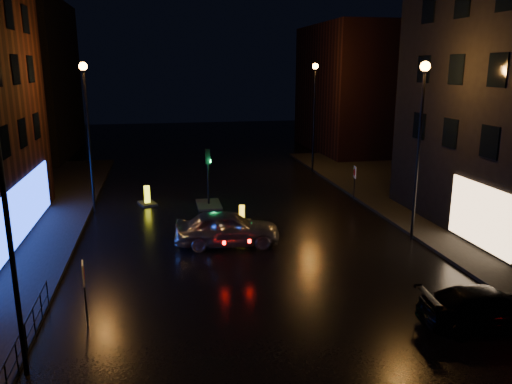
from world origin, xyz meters
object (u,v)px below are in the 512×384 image
(traffic_signal, at_px, (209,197))
(road_sign_right, at_px, (355,175))
(silver_hatchback, at_px, (227,228))
(dark_sedan, at_px, (489,308))
(bollard_far, at_px, (147,200))
(bollard_near, at_px, (242,219))
(road_sign_left, at_px, (84,279))

(traffic_signal, bearing_deg, road_sign_right, -4.56)
(silver_hatchback, relative_size, dark_sedan, 1.09)
(silver_hatchback, xyz_separation_m, bollard_far, (-3.81, 7.97, -0.57))
(traffic_signal, relative_size, silver_hatchback, 0.71)
(traffic_signal, xyz_separation_m, dark_sedan, (7.35, -16.12, 0.15))
(silver_hatchback, bearing_deg, road_sign_right, -48.74)
(dark_sedan, relative_size, road_sign_right, 2.03)
(traffic_signal, distance_m, road_sign_right, 9.05)
(silver_hatchback, xyz_separation_m, bollard_near, (1.22, 3.15, -0.61))
(traffic_signal, xyz_separation_m, silver_hatchback, (0.17, -6.99, 0.32))
(bollard_near, distance_m, road_sign_right, 8.30)
(traffic_signal, distance_m, road_sign_left, 14.65)
(traffic_signal, height_order, dark_sedan, traffic_signal)
(road_sign_left, bearing_deg, silver_hatchback, 42.54)
(bollard_near, bearing_deg, dark_sedan, -43.05)
(dark_sedan, xyz_separation_m, road_sign_left, (-12.65, 2.51, 1.00))
(traffic_signal, bearing_deg, silver_hatchback, -88.59)
(bollard_far, bearing_deg, silver_hatchback, -82.30)
(dark_sedan, relative_size, road_sign_left, 2.03)
(dark_sedan, distance_m, road_sign_right, 15.52)
(dark_sedan, height_order, road_sign_left, road_sign_left)
(road_sign_left, distance_m, road_sign_right, 19.22)
(bollard_far, height_order, road_sign_left, road_sign_left)
(traffic_signal, height_order, road_sign_left, traffic_signal)
(silver_hatchback, bearing_deg, bollard_far, 31.23)
(silver_hatchback, bearing_deg, traffic_signal, 7.09)
(silver_hatchback, xyz_separation_m, road_sign_right, (8.78, 6.28, 0.83))
(dark_sedan, distance_m, bollard_near, 13.66)
(dark_sedan, relative_size, bollard_far, 2.92)
(dark_sedan, bearing_deg, traffic_signal, 29.95)
(silver_hatchback, xyz_separation_m, dark_sedan, (7.18, -9.13, -0.18))
(traffic_signal, relative_size, dark_sedan, 0.77)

